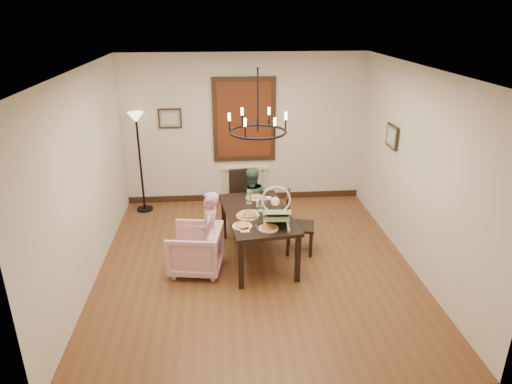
{
  "coord_description": "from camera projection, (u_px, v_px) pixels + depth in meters",
  "views": [
    {
      "loc": [
        -0.49,
        -5.8,
        3.49
      ],
      "look_at": [
        0.03,
        0.25,
        1.05
      ],
      "focal_mm": 32.0,
      "sensor_mm": 36.0,
      "label": 1
    }
  ],
  "objects": [
    {
      "name": "chandelier",
      "position": [
        258.0,
        132.0,
        6.17
      ],
      "size": [
        0.8,
        0.8,
        0.04
      ],
      "primitive_type": "torus",
      "color": "black",
      "rests_on": "room_shell"
    },
    {
      "name": "radiator",
      "position": [
        245.0,
        183.0,
        8.87
      ],
      "size": [
        0.92,
        0.12,
        0.62
      ],
      "primitive_type": null,
      "color": "silver",
      "rests_on": "room_shell"
    },
    {
      "name": "dining_table",
      "position": [
        258.0,
        218.0,
        6.64
      ],
      "size": [
        1.11,
        1.71,
        0.75
      ],
      "rotation": [
        0.0,
        0.0,
        0.13
      ],
      "color": "black",
      "rests_on": "room_shell"
    },
    {
      "name": "window_blinds",
      "position": [
        244.0,
        120.0,
        8.38
      ],
      "size": [
        1.0,
        0.03,
        1.4
      ],
      "primitive_type": "cube",
      "color": "maroon",
      "rests_on": "room_shell"
    },
    {
      "name": "chair_far",
      "position": [
        245.0,
        202.0,
        7.57
      ],
      "size": [
        0.52,
        0.52,
        1.04
      ],
      "primitive_type": null,
      "rotation": [
        0.0,
        0.0,
        0.14
      ],
      "color": "black",
      "rests_on": "room_shell"
    },
    {
      "name": "salad_bowl",
      "position": [
        250.0,
        215.0,
        6.45
      ],
      "size": [
        0.29,
        0.29,
        0.07
      ],
      "primitive_type": "imported",
      "color": "white",
      "rests_on": "dining_table"
    },
    {
      "name": "room_shell",
      "position": [
        253.0,
        166.0,
        6.52
      ],
      "size": [
        4.51,
        5.0,
        2.81
      ],
      "color": "brown",
      "rests_on": "ground"
    },
    {
      "name": "armchair",
      "position": [
        195.0,
        249.0,
        6.45
      ],
      "size": [
        0.83,
        0.82,
        0.66
      ],
      "primitive_type": "imported",
      "rotation": [
        0.0,
        0.0,
        -1.73
      ],
      "color": "beige",
      "rests_on": "room_shell"
    },
    {
      "name": "baby_bouncer",
      "position": [
        276.0,
        212.0,
        6.17
      ],
      "size": [
        0.45,
        0.6,
        0.38
      ],
      "primitive_type": null,
      "rotation": [
        0.0,
        0.0,
        -0.07
      ],
      "color": "#A5CE8E",
      "rests_on": "dining_table"
    },
    {
      "name": "pizza_platter",
      "position": [
        248.0,
        215.0,
        6.47
      ],
      "size": [
        0.33,
        0.33,
        0.04
      ],
      "primitive_type": "cylinder",
      "color": "tan",
      "rests_on": "dining_table"
    },
    {
      "name": "picture_back",
      "position": [
        170.0,
        118.0,
        8.27
      ],
      "size": [
        0.42,
        0.03,
        0.36
      ],
      "primitive_type": "cube",
      "color": "black",
      "rests_on": "room_shell"
    },
    {
      "name": "picture_right",
      "position": [
        392.0,
        136.0,
        7.1
      ],
      "size": [
        0.03,
        0.42,
        0.36
      ],
      "primitive_type": "cube",
      "rotation": [
        0.0,
        0.0,
        1.57
      ],
      "color": "black",
      "rests_on": "room_shell"
    },
    {
      "name": "drinking_glass",
      "position": [
        261.0,
        204.0,
        6.69
      ],
      "size": [
        0.07,
        0.07,
        0.15
      ],
      "primitive_type": "cylinder",
      "color": "silver",
      "rests_on": "dining_table"
    },
    {
      "name": "elderly_woman",
      "position": [
        210.0,
        239.0,
        6.4
      ],
      "size": [
        0.29,
        0.39,
        0.99
      ],
      "primitive_type": "imported",
      "rotation": [
        0.0,
        0.0,
        -1.73
      ],
      "color": "#CA8EB3",
      "rests_on": "room_shell"
    },
    {
      "name": "chair_right",
      "position": [
        300.0,
        223.0,
        6.91
      ],
      "size": [
        0.5,
        0.5,
        0.96
      ],
      "primitive_type": null,
      "rotation": [
        0.0,
        0.0,
        1.37
      ],
      "color": "black",
      "rests_on": "room_shell"
    },
    {
      "name": "seated_man",
      "position": [
        251.0,
        207.0,
        7.45
      ],
      "size": [
        0.55,
        0.47,
        0.96
      ],
      "primitive_type": "imported",
      "rotation": [
        0.0,
        0.0,
        3.4
      ],
      "color": "#375C45",
      "rests_on": "room_shell"
    },
    {
      "name": "floor_lamp",
      "position": [
        140.0,
        164.0,
        8.21
      ],
      "size": [
        0.3,
        0.3,
        1.8
      ],
      "primitive_type": null,
      "color": "black",
      "rests_on": "room_shell"
    }
  ]
}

